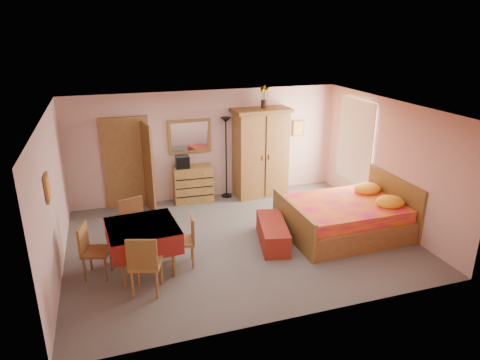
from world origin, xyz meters
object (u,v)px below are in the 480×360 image
object	(u,v)px
dining_table	(144,247)
chair_south	(146,263)
chest_of_drawers	(193,184)
sunflower_vase	(264,97)
stereo	(183,162)
bed	(344,208)
wardrobe	(261,153)
bench	(273,233)
chair_east	(182,241)
floor_lamp	(226,158)
chair_north	(137,227)
wall_mirror	(190,136)
chair_west	(96,251)

from	to	relation	value
dining_table	chair_south	size ratio (longest dim) A/B	1.11
chest_of_drawers	sunflower_vase	bearing A→B (deg)	1.62
chest_of_drawers	stereo	bearing A→B (deg)	-174.30
bed	dining_table	size ratio (longest dim) A/B	2.08
stereo	wardrobe	size ratio (longest dim) A/B	0.14
sunflower_vase	dining_table	distance (m)	4.66
chest_of_drawers	chair_south	world-z (taller)	chair_south
bench	dining_table	distance (m)	2.47
sunflower_vase	chair_east	distance (m)	4.25
stereo	sunflower_vase	distance (m)	2.44
wardrobe	chair_east	world-z (taller)	wardrobe
floor_lamp	wardrobe	size ratio (longest dim) A/B	0.92
wardrobe	chair_north	bearing A→B (deg)	-150.60
floor_lamp	chair_north	bearing A→B (deg)	-137.23
chair_north	chair_east	distance (m)	0.99
chair_north	chair_east	bearing A→B (deg)	118.01
stereo	wall_mirror	bearing A→B (deg)	43.77
floor_lamp	bench	world-z (taller)	floor_lamp
wall_mirror	dining_table	distance (m)	3.49
dining_table	sunflower_vase	bearing A→B (deg)	40.47
chair_east	chest_of_drawers	bearing A→B (deg)	-7.62
chair_east	stereo	bearing A→B (deg)	-3.18
sunflower_vase	chair_south	xyz separation A→B (m)	(-3.23, -3.41, -1.91)
wall_mirror	chair_east	bearing A→B (deg)	-105.25
wall_mirror	floor_lamp	world-z (taller)	floor_lamp
sunflower_vase	chair_north	bearing A→B (deg)	-147.37
sunflower_vase	chair_east	bearing A→B (deg)	-132.53
bench	dining_table	size ratio (longest dim) A/B	1.15
stereo	sunflower_vase	world-z (taller)	sunflower_vase
dining_table	chest_of_drawers	bearing A→B (deg)	62.38
chair_west	chair_east	world-z (taller)	chair_west
chest_of_drawers	wardrobe	xyz separation A→B (m)	(1.68, -0.08, 0.65)
stereo	chair_west	world-z (taller)	stereo
floor_lamp	bench	size ratio (longest dim) A/B	1.51
wall_mirror	stereo	world-z (taller)	wall_mirror
wall_mirror	chair_north	world-z (taller)	wall_mirror
chest_of_drawers	sunflower_vase	xyz separation A→B (m)	(1.76, -0.03, 1.99)
wardrobe	dining_table	world-z (taller)	wardrobe
bench	chair_south	distance (m)	2.65
floor_lamp	stereo	bearing A→B (deg)	-176.65
chest_of_drawers	wardrobe	bearing A→B (deg)	-0.14
bed	chair_east	xyz separation A→B (m)	(-3.32, -0.21, -0.08)
chest_of_drawers	bed	distance (m)	3.63
wardrobe	chair_east	xyz separation A→B (m)	(-2.47, -2.73, -0.62)
bench	chair_east	world-z (taller)	chair_east
stereo	bench	distance (m)	2.95
sunflower_vase	stereo	bearing A→B (deg)	179.56
floor_lamp	chair_west	world-z (taller)	floor_lamp
chair_west	chair_east	xyz separation A→B (m)	(1.42, -0.07, -0.01)
sunflower_vase	wall_mirror	bearing A→B (deg)	172.28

